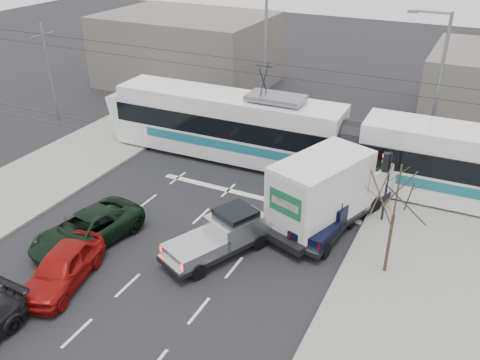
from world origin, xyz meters
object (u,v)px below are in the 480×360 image
at_px(silver_pickup, 224,234).
at_px(box_truck, 328,190).
at_px(street_lamp_near, 436,83).
at_px(red_car, 62,268).
at_px(tram, 351,146).
at_px(green_car, 87,229).
at_px(bare_tree, 397,196).
at_px(street_lamp_far, 263,53).
at_px(traffic_signal, 386,172).
at_px(navy_pickup, 327,217).

xyz_separation_m(silver_pickup, box_truck, (3.37, 4.33, 0.87)).
relative_size(street_lamp_near, red_car, 1.97).
bearing_deg(silver_pickup, tram, 95.45).
bearing_deg(red_car, street_lamp_near, 45.53).
bearing_deg(green_car, silver_pickup, 30.24).
distance_m(silver_pickup, red_car, 6.91).
height_order(bare_tree, red_car, bare_tree).
relative_size(street_lamp_far, red_car, 1.97).
relative_size(street_lamp_near, street_lamp_far, 1.00).
bearing_deg(box_truck, traffic_signal, 48.69).
bearing_deg(tram, street_lamp_near, 47.84).
bearing_deg(bare_tree, red_car, -150.96).
height_order(navy_pickup, red_car, navy_pickup).
relative_size(box_truck, red_car, 1.71).
height_order(traffic_signal, box_truck, traffic_signal).
distance_m(navy_pickup, red_car, 11.91).
relative_size(tram, green_car, 5.44).
height_order(traffic_signal, tram, tram).
relative_size(bare_tree, green_car, 0.92).
bearing_deg(tram, silver_pickup, -109.94).
distance_m(street_lamp_near, green_car, 20.25).
bearing_deg(bare_tree, silver_pickup, -166.48).
distance_m(tram, green_car, 14.61).
bearing_deg(green_car, tram, 61.39).
height_order(box_truck, navy_pickup, box_truck).
bearing_deg(red_car, navy_pickup, 32.01).
bearing_deg(navy_pickup, bare_tree, -22.04).
bearing_deg(navy_pickup, red_car, -128.74).
bearing_deg(green_car, box_truck, 44.95).
xyz_separation_m(box_truck, navy_pickup, (0.29, -0.92, -0.89)).
xyz_separation_m(silver_pickup, navy_pickup, (3.67, 3.41, -0.01)).
bearing_deg(bare_tree, traffic_signal, 105.76).
bearing_deg(box_truck, red_car, -112.52).
distance_m(traffic_signal, silver_pickup, 8.21).
xyz_separation_m(box_truck, green_car, (-9.30, -6.54, -1.08)).
distance_m(street_lamp_far, green_car, 17.91).
bearing_deg(silver_pickup, bare_tree, 37.68).
distance_m(tram, silver_pickup, 9.77).
xyz_separation_m(traffic_signal, green_car, (-11.63, -7.84, -1.98)).
bearing_deg(box_truck, street_lamp_near, 89.60).
height_order(street_lamp_near, navy_pickup, street_lamp_near).
xyz_separation_m(street_lamp_near, street_lamp_far, (-11.50, 2.00, 0.00)).
bearing_deg(traffic_signal, bare_tree, -74.24).
height_order(street_lamp_far, tram, street_lamp_far).
bearing_deg(tram, navy_pickup, -85.73).
bearing_deg(traffic_signal, street_lamp_far, 138.28).
relative_size(silver_pickup, box_truck, 0.71).
relative_size(traffic_signal, tram, 0.12).
xyz_separation_m(street_lamp_near, red_car, (-11.44, -18.01, -4.33)).
bearing_deg(tram, red_car, -120.91).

